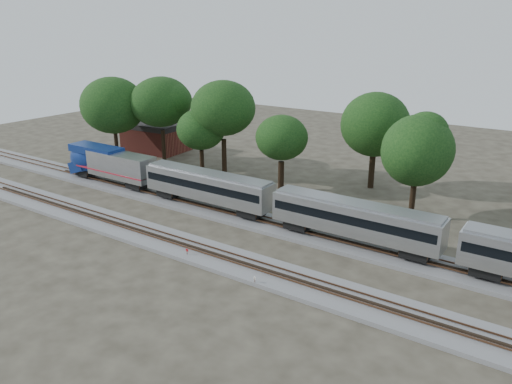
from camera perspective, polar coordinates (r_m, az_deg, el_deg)
ground at (r=54.82m, az=-5.36°, el=-4.97°), size 160.00×160.00×0.00m
track_far at (r=59.12m, az=-1.69°, el=-2.87°), size 160.00×5.00×0.73m
track_near at (r=52.00m, az=-8.17°, el=-6.20°), size 160.00×5.00×0.73m
train at (r=48.98m, az=21.75°, el=-5.12°), size 111.71×3.19×4.71m
switch_stand_red at (r=49.79m, az=-7.88°, el=-6.81°), size 0.32×0.06×1.00m
switch_stand_white at (r=44.36m, az=-0.14°, el=-10.03°), size 0.30×0.12×0.96m
switch_lever at (r=46.73m, az=-2.28°, el=-9.10°), size 0.56×0.42×0.30m
brick_building at (r=92.32m, az=-11.37°, el=6.26°), size 11.29×8.35×5.19m
tree_0 at (r=85.31m, az=-16.04°, el=9.49°), size 9.49×9.49×13.38m
tree_1 at (r=82.60m, az=-10.80°, el=10.08°), size 10.18×10.18×14.35m
tree_2 at (r=75.49m, az=-6.33°, el=7.11°), size 7.05×7.05×9.93m
tree_3 at (r=74.43m, az=-3.77°, el=9.53°), size 10.30×10.30×14.52m
tree_4 at (r=67.80m, az=2.95°, el=6.21°), size 7.44×7.44×10.49m
tree_5 at (r=69.89m, az=13.47°, el=7.50°), size 9.12×9.12×12.86m
tree_6 at (r=59.80m, az=17.98°, el=4.54°), size 8.39×8.39×11.82m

